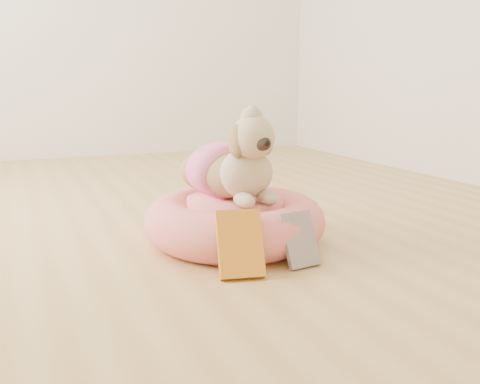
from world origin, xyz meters
name	(u,v)px	position (x,y,z in m)	size (l,w,h in m)	color
floor	(144,223)	(0.00, 0.00, 0.00)	(4.50, 4.50, 0.00)	tan
pet_bed	(235,221)	(0.25, -0.42, 0.08)	(0.68, 0.68, 0.17)	#F87861
dog	(233,151)	(0.24, -0.42, 0.35)	(0.33, 0.48, 0.35)	brown
book_yellow	(240,244)	(0.13, -0.75, 0.10)	(0.14, 0.03, 0.22)	gold
book_white	(300,240)	(0.35, -0.74, 0.09)	(0.12, 0.02, 0.18)	white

